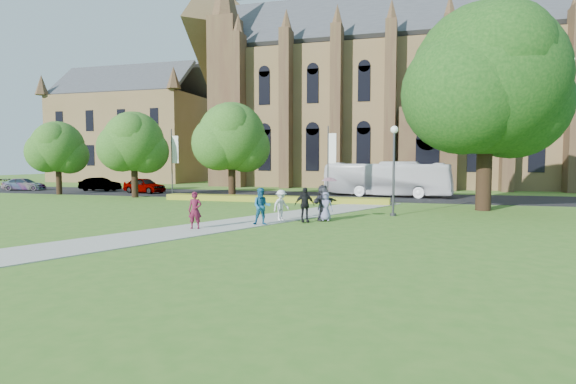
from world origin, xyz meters
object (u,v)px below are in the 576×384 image
(large_tree, at_px, (487,80))
(tour_coach, at_px, (387,179))
(streetlamp, at_px, (394,159))
(car_2, at_px, (24,184))
(car_0, at_px, (144,185))
(pedestrian_0, at_px, (195,210))
(car_1, at_px, (100,184))

(large_tree, bearing_deg, tour_coach, 124.24)
(streetlamp, distance_m, large_tree, 8.73)
(tour_coach, height_order, car_2, tour_coach)
(streetlamp, height_order, car_2, streetlamp)
(car_0, bearing_deg, large_tree, -91.36)
(tour_coach, bearing_deg, car_0, 104.53)
(streetlamp, height_order, pedestrian_0, streetlamp)
(car_1, bearing_deg, car_0, -106.99)
(car_0, relative_size, pedestrian_0, 2.59)
(streetlamp, xyz_separation_m, large_tree, (5.50, 4.50, 5.07))
(car_0, xyz_separation_m, car_2, (-14.99, 0.18, -0.13))
(streetlamp, relative_size, large_tree, 0.40)
(large_tree, distance_m, tour_coach, 13.68)
(large_tree, distance_m, car_2, 46.38)
(pedestrian_0, bearing_deg, car_1, 120.97)
(pedestrian_0, bearing_deg, car_0, 113.46)
(streetlamp, bearing_deg, tour_coach, 94.73)
(streetlamp, relative_size, pedestrian_0, 3.02)
(large_tree, bearing_deg, car_0, 165.83)
(streetlamp, height_order, tour_coach, streetlamp)
(tour_coach, xyz_separation_m, car_0, (-23.39, -2.23, -0.80))
(pedestrian_0, bearing_deg, car_2, 131.86)
(streetlamp, distance_m, car_0, 27.50)
(car_2, bearing_deg, car_0, -107.53)
(streetlamp, xyz_separation_m, car_1, (-30.94, 13.61, -2.57))
(streetlamp, relative_size, car_0, 1.17)
(large_tree, xyz_separation_m, pedestrian_0, (-14.21, -12.39, -7.46))
(car_1, relative_size, car_2, 0.97)
(tour_coach, distance_m, car_1, 29.77)
(tour_coach, distance_m, car_0, 23.51)
(streetlamp, distance_m, car_1, 33.90)
(car_0, xyz_separation_m, pedestrian_0, (15.86, -19.98, 0.12))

